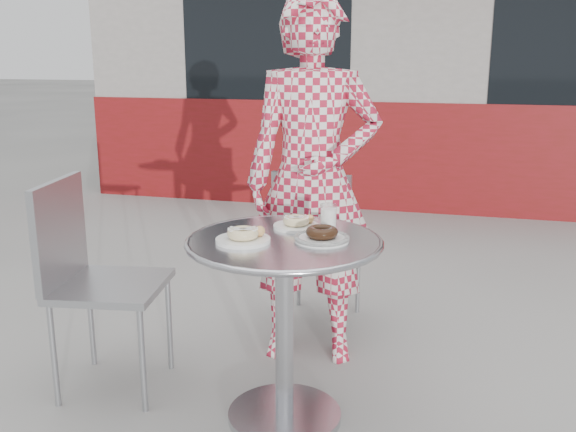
% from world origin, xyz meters
% --- Properties ---
extents(ground, '(60.00, 60.00, 0.00)m').
position_xyz_m(ground, '(0.00, 0.00, 0.00)').
color(ground, '#A4A29C').
rests_on(ground, ground).
extents(storefront, '(6.02, 4.55, 3.00)m').
position_xyz_m(storefront, '(-0.00, 5.56, 1.49)').
color(storefront, gray).
rests_on(storefront, ground).
extents(bistro_table, '(0.74, 0.74, 0.75)m').
position_xyz_m(bistro_table, '(-0.03, -0.05, 0.57)').
color(bistro_table, silver).
rests_on(bistro_table, ground).
extents(chair_far, '(0.43, 0.43, 0.85)m').
position_xyz_m(chair_far, '(-0.10, 0.93, 0.26)').
color(chair_far, '#989A9F').
rests_on(chair_far, ground).
extents(chair_left, '(0.50, 0.50, 0.92)m').
position_xyz_m(chair_left, '(-0.83, 0.01, 0.28)').
color(chair_left, '#989A9F').
rests_on(chair_left, ground).
extents(seated_person, '(0.68, 0.51, 1.70)m').
position_xyz_m(seated_person, '(-0.06, 0.56, 0.85)').
color(seated_person, '#A31931').
rests_on(seated_person, ground).
extents(plate_far, '(0.18, 0.18, 0.05)m').
position_xyz_m(plate_far, '(-0.03, 0.12, 0.77)').
color(plate_far, white).
rests_on(plate_far, bistro_table).
extents(plate_near, '(0.20, 0.20, 0.05)m').
position_xyz_m(plate_near, '(-0.17, -0.12, 0.77)').
color(plate_near, white).
rests_on(plate_near, bistro_table).
extents(plate_checker, '(0.21, 0.21, 0.05)m').
position_xyz_m(plate_checker, '(0.11, -0.03, 0.77)').
color(plate_checker, white).
rests_on(plate_checker, bistro_table).
extents(milk_cup, '(0.07, 0.07, 0.10)m').
position_xyz_m(milk_cup, '(0.10, 0.12, 0.80)').
color(milk_cup, white).
rests_on(milk_cup, bistro_table).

